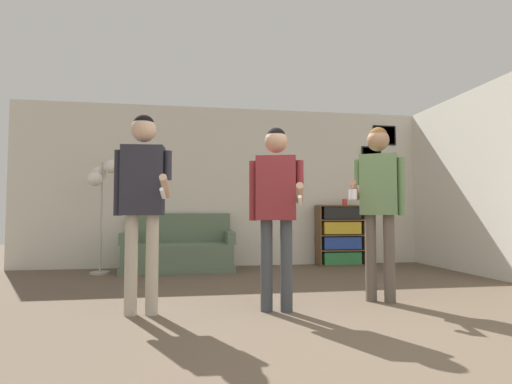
{
  "coord_description": "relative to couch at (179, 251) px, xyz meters",
  "views": [
    {
      "loc": [
        -1.17,
        -2.39,
        0.88
      ],
      "look_at": [
        -0.44,
        2.19,
        1.13
      ],
      "focal_mm": 28.0,
      "sensor_mm": 36.0,
      "label": 1
    }
  ],
  "objects": [
    {
      "name": "person_player_foreground_center",
      "position": [
        0.96,
        -2.82,
        0.74
      ],
      "size": [
        0.48,
        0.54,
        1.67
      ],
      "color": "#3D4247",
      "rests_on": "ground_plane"
    },
    {
      "name": "couch",
      "position": [
        0.0,
        0.0,
        0.0
      ],
      "size": [
        1.69,
        0.8,
        0.89
      ],
      "color": "#5B7056",
      "rests_on": "ground_plane"
    },
    {
      "name": "person_watcher_holding_cup",
      "position": [
        2.07,
        -2.59,
        0.8
      ],
      "size": [
        0.59,
        0.36,
        1.76
      ],
      "color": "brown",
      "rests_on": "ground_plane"
    },
    {
      "name": "ground_plane",
      "position": [
        1.37,
        -4.0,
        -0.29
      ],
      "size": [
        20.0,
        20.0,
        0.0
      ],
      "primitive_type": "plane",
      "color": "brown"
    },
    {
      "name": "person_player_foreground_left",
      "position": [
        -0.24,
        -2.75,
        0.8
      ],
      "size": [
        0.5,
        0.49,
        1.76
      ],
      "color": "#B7AD99",
      "rests_on": "ground_plane"
    },
    {
      "name": "bookshelf",
      "position": [
        2.72,
        0.2,
        0.22
      ],
      "size": [
        0.81,
        0.3,
        1.03
      ],
      "color": "brown",
      "rests_on": "ground_plane"
    },
    {
      "name": "drinking_cup",
      "position": [
        2.81,
        0.2,
        0.79
      ],
      "size": [
        0.08,
        0.08,
        0.11
      ],
      "color": "red",
      "rests_on": "bookshelf"
    },
    {
      "name": "wall_right",
      "position": [
        4.25,
        -1.8,
        1.06
      ],
      "size": [
        0.06,
        6.78,
        2.7
      ],
      "color": "silver",
      "rests_on": "ground_plane"
    },
    {
      "name": "wall_back",
      "position": [
        1.38,
        0.42,
        1.06
      ],
      "size": [
        8.1,
        0.08,
        2.7
      ],
      "color": "silver",
      "rests_on": "ground_plane"
    },
    {
      "name": "floor_lamp",
      "position": [
        -1.13,
        -0.19,
        1.06
      ],
      "size": [
        0.42,
        0.45,
        1.69
      ],
      "color": "#ADA89E",
      "rests_on": "ground_plane"
    }
  ]
}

